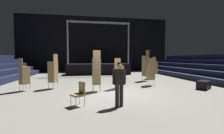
{
  "coord_description": "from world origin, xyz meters",
  "views": [
    {
      "loc": [
        -1.51,
        -8.1,
        1.85
      ],
      "look_at": [
        -0.1,
        0.14,
        1.4
      ],
      "focal_mm": 24.77,
      "sensor_mm": 36.0,
      "label": 1
    }
  ],
  "objects_px": {
    "chair_stack_mid_left": "(151,69)",
    "chair_stack_mid_centre": "(24,75)",
    "chair_stack_mid_right": "(53,71)",
    "chair_stack_rear_centre": "(96,71)",
    "equipment_road_case": "(204,85)",
    "chair_stack_rear_left": "(119,73)",
    "chair_stack_rear_right": "(151,72)",
    "chair_stack_front_right": "(155,67)",
    "loose_chair_near_man": "(79,92)",
    "man_with_tie": "(119,81)",
    "chair_stack_front_left": "(146,66)",
    "stage_riser": "(98,68)"
  },
  "relations": [
    {
      "from": "chair_stack_rear_right",
      "to": "equipment_road_case",
      "type": "height_order",
      "value": "chair_stack_rear_right"
    },
    {
      "from": "chair_stack_mid_right",
      "to": "loose_chair_near_man",
      "type": "xyz_separation_m",
      "value": [
        1.72,
        -3.83,
        -0.53
      ]
    },
    {
      "from": "chair_stack_mid_left",
      "to": "chair_stack_mid_centre",
      "type": "xyz_separation_m",
      "value": [
        -9.41,
        -3.9,
        0.0
      ]
    },
    {
      "from": "chair_stack_mid_left",
      "to": "equipment_road_case",
      "type": "height_order",
      "value": "chair_stack_mid_left"
    },
    {
      "from": "stage_riser",
      "to": "chair_stack_rear_left",
      "type": "height_order",
      "value": "stage_riser"
    },
    {
      "from": "chair_stack_front_left",
      "to": "chair_stack_mid_centre",
      "type": "distance_m",
      "value": 8.78
    },
    {
      "from": "man_with_tie",
      "to": "chair_stack_rear_left",
      "type": "distance_m",
      "value": 3.7
    },
    {
      "from": "chair_stack_front_right",
      "to": "chair_stack_mid_centre",
      "type": "xyz_separation_m",
      "value": [
        -10.52,
        -5.49,
        -0.08
      ]
    },
    {
      "from": "chair_stack_front_right",
      "to": "stage_riser",
      "type": "bearing_deg",
      "value": -34.69
    },
    {
      "from": "chair_stack_mid_left",
      "to": "loose_chair_near_man",
      "type": "height_order",
      "value": "chair_stack_mid_left"
    },
    {
      "from": "stage_riser",
      "to": "equipment_road_case",
      "type": "distance_m",
      "value": 11.61
    },
    {
      "from": "chair_stack_front_left",
      "to": "chair_stack_mid_right",
      "type": "bearing_deg",
      "value": 92.59
    },
    {
      "from": "man_with_tie",
      "to": "equipment_road_case",
      "type": "height_order",
      "value": "man_with_tie"
    },
    {
      "from": "chair_stack_mid_left",
      "to": "chair_stack_mid_centre",
      "type": "relative_size",
      "value": 1.0
    },
    {
      "from": "chair_stack_mid_centre",
      "to": "chair_stack_rear_left",
      "type": "height_order",
      "value": "same"
    },
    {
      "from": "chair_stack_front_right",
      "to": "chair_stack_rear_right",
      "type": "relative_size",
      "value": 1.09
    },
    {
      "from": "stage_riser",
      "to": "loose_chair_near_man",
      "type": "height_order",
      "value": "stage_riser"
    },
    {
      "from": "equipment_road_case",
      "to": "loose_chair_near_man",
      "type": "height_order",
      "value": "loose_chair_near_man"
    },
    {
      "from": "equipment_road_case",
      "to": "loose_chair_near_man",
      "type": "xyz_separation_m",
      "value": [
        -7.33,
        -2.13,
        0.28
      ]
    },
    {
      "from": "chair_stack_rear_left",
      "to": "loose_chair_near_man",
      "type": "bearing_deg",
      "value": -82.19
    },
    {
      "from": "chair_stack_rear_left",
      "to": "equipment_road_case",
      "type": "distance_m",
      "value": 5.19
    },
    {
      "from": "chair_stack_mid_right",
      "to": "chair_stack_mid_centre",
      "type": "xyz_separation_m",
      "value": [
        -1.48,
        -0.47,
        -0.13
      ]
    },
    {
      "from": "chair_stack_front_right",
      "to": "chair_stack_rear_left",
      "type": "height_order",
      "value": "chair_stack_front_right"
    },
    {
      "from": "chair_stack_mid_right",
      "to": "chair_stack_rear_centre",
      "type": "xyz_separation_m",
      "value": [
        2.57,
        -1.29,
        0.08
      ]
    },
    {
      "from": "chair_stack_mid_centre",
      "to": "chair_stack_rear_right",
      "type": "relative_size",
      "value": 1.0
    },
    {
      "from": "chair_stack_rear_right",
      "to": "chair_stack_rear_centre",
      "type": "height_order",
      "value": "chair_stack_rear_centre"
    },
    {
      "from": "chair_stack_mid_centre",
      "to": "chair_stack_rear_left",
      "type": "relative_size",
      "value": 1.0
    },
    {
      "from": "chair_stack_front_right",
      "to": "chair_stack_rear_centre",
      "type": "distance_m",
      "value": 9.03
    },
    {
      "from": "chair_stack_front_right",
      "to": "loose_chair_near_man",
      "type": "bearing_deg",
      "value": 47.66
    },
    {
      "from": "chair_stack_mid_centre",
      "to": "chair_stack_rear_centre",
      "type": "height_order",
      "value": "chair_stack_rear_centre"
    },
    {
      "from": "man_with_tie",
      "to": "chair_stack_mid_right",
      "type": "bearing_deg",
      "value": -65.25
    },
    {
      "from": "chair_stack_mid_right",
      "to": "chair_stack_rear_right",
      "type": "distance_m",
      "value": 6.41
    },
    {
      "from": "chair_stack_rear_left",
      "to": "chair_stack_rear_centre",
      "type": "xyz_separation_m",
      "value": [
        -1.45,
        -0.71,
        0.21
      ]
    },
    {
      "from": "equipment_road_case",
      "to": "chair_stack_mid_centre",
      "type": "bearing_deg",
      "value": 173.37
    },
    {
      "from": "chair_stack_front_left",
      "to": "chair_stack_rear_centre",
      "type": "bearing_deg",
      "value": 113.89
    },
    {
      "from": "chair_stack_front_right",
      "to": "man_with_tie",
      "type": "bearing_deg",
      "value": 55.1
    },
    {
      "from": "man_with_tie",
      "to": "chair_stack_mid_left",
      "type": "distance_m",
      "value": 8.95
    },
    {
      "from": "chair_stack_mid_left",
      "to": "loose_chair_near_man",
      "type": "bearing_deg",
      "value": -87.34
    },
    {
      "from": "chair_stack_mid_centre",
      "to": "chair_stack_mid_right",
      "type": "bearing_deg",
      "value": 59.77
    },
    {
      "from": "stage_riser",
      "to": "man_with_tie",
      "type": "relative_size",
      "value": 4.23
    },
    {
      "from": "stage_riser",
      "to": "chair_stack_front_right",
      "type": "distance_m",
      "value": 6.55
    },
    {
      "from": "equipment_road_case",
      "to": "chair_stack_rear_left",
      "type": "bearing_deg",
      "value": 167.47
    },
    {
      "from": "man_with_tie",
      "to": "loose_chair_near_man",
      "type": "xyz_separation_m",
      "value": [
        -1.52,
        0.37,
        -0.45
      ]
    },
    {
      "from": "stage_riser",
      "to": "chair_stack_rear_left",
      "type": "distance_m",
      "value": 9.08
    },
    {
      "from": "chair_stack_front_right",
      "to": "chair_stack_rear_centre",
      "type": "xyz_separation_m",
      "value": [
        -6.47,
        -6.31,
        0.13
      ]
    },
    {
      "from": "chair_stack_front_right",
      "to": "chair_stack_mid_left",
      "type": "xyz_separation_m",
      "value": [
        -1.11,
        -1.59,
        -0.08
      ]
    },
    {
      "from": "chair_stack_front_right",
      "to": "chair_stack_mid_centre",
      "type": "bearing_deg",
      "value": 24.83
    },
    {
      "from": "stage_riser",
      "to": "loose_chair_near_man",
      "type": "bearing_deg",
      "value": -98.17
    },
    {
      "from": "chair_stack_mid_left",
      "to": "chair_stack_rear_left",
      "type": "height_order",
      "value": "same"
    },
    {
      "from": "chair_stack_mid_right",
      "to": "chair_stack_mid_centre",
      "type": "distance_m",
      "value": 1.56
    }
  ]
}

